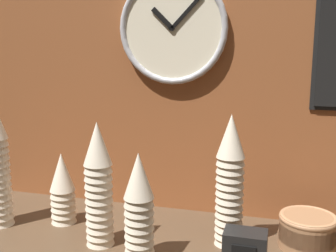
{
  "coord_description": "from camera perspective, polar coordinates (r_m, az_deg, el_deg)",
  "views": [
    {
      "loc": [
        21.82,
        -105.22,
        55.39
      ],
      "look_at": [
        -8.87,
        4.0,
        32.79
      ],
      "focal_mm": 45.0,
      "sensor_mm": 36.0,
      "label": 1
    }
  ],
  "objects": [
    {
      "name": "bowl_stack_right",
      "position": [
        1.24,
        18.37,
        -13.21
      ],
      "size": [
        15.59,
        15.59,
        9.38
      ],
      "color": "#996B47",
      "rests_on": "ground_plane"
    },
    {
      "name": "napkin_dispenser",
      "position": [
        1.11,
        10.38,
        -16.06
      ],
      "size": [
        10.72,
        7.48,
        9.26
      ],
      "color": "black",
      "rests_on": "ground_plane"
    },
    {
      "name": "cup_stack_center",
      "position": [
        1.09,
        -3.95,
        -10.89
      ],
      "size": [
        7.81,
        7.81,
        28.56
      ],
      "color": "beige",
      "rests_on": "ground_plane"
    },
    {
      "name": "cup_stack_left",
      "position": [
        1.35,
        -14.1,
        -8.17
      ],
      "size": [
        7.81,
        7.81,
        22.3
      ],
      "color": "beige",
      "rests_on": "ground_plane"
    },
    {
      "name": "cup_stack_center_left",
      "position": [
        1.17,
        -9.38,
        -7.81
      ],
      "size": [
        7.81,
        7.81,
        34.82
      ],
      "color": "beige",
      "rests_on": "ground_plane"
    },
    {
      "name": "wall_clock",
      "position": [
        1.33,
        0.63,
        13.09
      ],
      "size": [
        34.55,
        2.7,
        34.55
      ],
      "color": "beige"
    },
    {
      "name": "wall_tiled_back",
      "position": [
        1.34,
        6.38,
        9.96
      ],
      "size": [
        160.0,
        3.0,
        105.0
      ],
      "color": "brown",
      "rests_on": "ground_plane"
    },
    {
      "name": "cup_stack_center_right",
      "position": [
        1.16,
        8.38,
        -7.35
      ],
      "size": [
        7.81,
        7.81,
        36.9
      ],
      "color": "beige",
      "rests_on": "ground_plane"
    }
  ]
}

